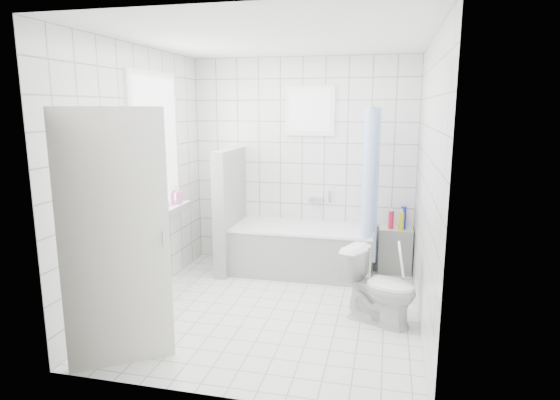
# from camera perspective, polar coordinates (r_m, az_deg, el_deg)

# --- Properties ---
(ground) EXTENTS (3.00, 3.00, 0.00)m
(ground) POSITION_cam_1_polar(r_m,az_deg,el_deg) (4.83, -0.73, -13.13)
(ground) COLOR white
(ground) RESTS_ON ground
(ceiling) EXTENTS (3.00, 3.00, 0.00)m
(ceiling) POSITION_cam_1_polar(r_m,az_deg,el_deg) (4.44, -0.81, 19.10)
(ceiling) COLOR white
(ceiling) RESTS_ON ground
(wall_back) EXTENTS (2.80, 0.02, 2.60)m
(wall_back) POSITION_cam_1_polar(r_m,az_deg,el_deg) (5.91, 2.71, 4.49)
(wall_back) COLOR white
(wall_back) RESTS_ON ground
(wall_front) EXTENTS (2.80, 0.02, 2.60)m
(wall_front) POSITION_cam_1_polar(r_m,az_deg,el_deg) (3.04, -7.51, -2.00)
(wall_front) COLOR white
(wall_front) RESTS_ON ground
(wall_left) EXTENTS (0.02, 3.00, 2.60)m
(wall_left) POSITION_cam_1_polar(r_m,az_deg,el_deg) (4.97, -16.65, 2.76)
(wall_left) COLOR white
(wall_left) RESTS_ON ground
(wall_right) EXTENTS (0.02, 3.00, 2.60)m
(wall_right) POSITION_cam_1_polar(r_m,az_deg,el_deg) (4.34, 17.49, 1.54)
(wall_right) COLOR white
(wall_right) RESTS_ON ground
(window_left) EXTENTS (0.01, 0.90, 1.40)m
(window_left) POSITION_cam_1_polar(r_m,az_deg,el_deg) (5.18, -14.77, 6.52)
(window_left) COLOR white
(window_left) RESTS_ON wall_left
(window_back) EXTENTS (0.50, 0.01, 0.50)m
(window_back) POSITION_cam_1_polar(r_m,az_deg,el_deg) (5.81, 3.68, 10.79)
(window_back) COLOR white
(window_back) RESTS_ON wall_back
(window_sill) EXTENTS (0.18, 1.02, 0.08)m
(window_sill) POSITION_cam_1_polar(r_m,az_deg,el_deg) (5.27, -13.94, -1.52)
(window_sill) COLOR white
(window_sill) RESTS_ON wall_left
(door) EXTENTS (0.68, 0.48, 2.00)m
(door) POSITION_cam_1_polar(r_m,az_deg,el_deg) (3.74, -19.42, -4.82)
(door) COLOR silver
(door) RESTS_ON ground
(bathtub) EXTENTS (1.69, 0.77, 0.58)m
(bathtub) POSITION_cam_1_polar(r_m,az_deg,el_deg) (5.74, 2.82, -6.03)
(bathtub) COLOR white
(bathtub) RESTS_ON ground
(partition_wall) EXTENTS (0.15, 0.85, 1.50)m
(partition_wall) POSITION_cam_1_polar(r_m,az_deg,el_deg) (5.80, -6.09, -1.20)
(partition_wall) COLOR white
(partition_wall) RESTS_ON ground
(tiled_ledge) EXTENTS (0.40, 0.24, 0.55)m
(tiled_ledge) POSITION_cam_1_polar(r_m,az_deg,el_deg) (5.91, 13.87, -6.00)
(tiled_ledge) COLOR white
(tiled_ledge) RESTS_ON ground
(toilet) EXTENTS (0.78, 0.62, 0.70)m
(toilet) POSITION_cam_1_polar(r_m,az_deg,el_deg) (4.53, 12.08, -10.29)
(toilet) COLOR white
(toilet) RESTS_ON ground
(curtain_rod) EXTENTS (0.02, 0.80, 0.02)m
(curtain_rod) POSITION_cam_1_polar(r_m,az_deg,el_deg) (5.38, 11.34, 11.10)
(curtain_rod) COLOR silver
(curtain_rod) RESTS_ON wall_back
(shower_curtain) EXTENTS (0.14, 0.48, 1.78)m
(shower_curtain) POSITION_cam_1_polar(r_m,az_deg,el_deg) (5.32, 10.92, 1.37)
(shower_curtain) COLOR #558BFA
(shower_curtain) RESTS_ON curtain_rod
(tub_faucet) EXTENTS (0.18, 0.06, 0.06)m
(tub_faucet) POSITION_cam_1_polar(r_m,az_deg,el_deg) (5.91, 4.40, 0.05)
(tub_faucet) COLOR silver
(tub_faucet) RESTS_ON wall_back
(sill_bottles) EXTENTS (0.17, 0.80, 0.30)m
(sill_bottles) POSITION_cam_1_polar(r_m,az_deg,el_deg) (5.14, -14.45, -0.03)
(sill_bottles) COLOR white
(sill_bottles) RESTS_ON window_sill
(ledge_bottles) EXTENTS (0.21, 0.17, 0.28)m
(ledge_bottles) POSITION_cam_1_polar(r_m,az_deg,el_deg) (5.79, 14.30, -2.32)
(ledge_bottles) COLOR #1B24DC
(ledge_bottles) RESTS_ON tiled_ledge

